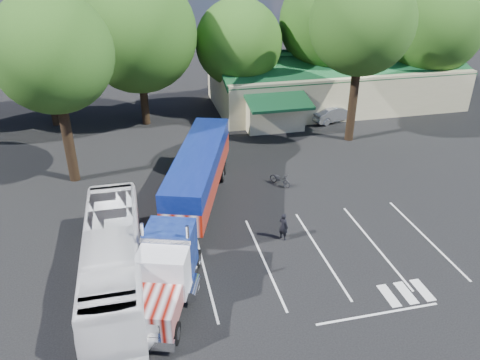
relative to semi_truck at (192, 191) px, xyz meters
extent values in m
plane|color=black|center=(3.11, 1.51, -2.18)|extent=(120.00, 120.00, 0.00)
cube|color=beige|center=(17.11, 19.51, -0.18)|extent=(24.00, 11.00, 4.00)
cube|color=#17512B|center=(17.11, 17.11, 2.32)|extent=(24.20, 6.25, 2.10)
cube|color=#17512B|center=(17.11, 21.91, 2.32)|extent=(24.20, 6.25, 2.10)
cube|color=beige|center=(9.11, 13.81, -0.78)|extent=(5.00, 2.50, 2.80)
cube|color=#17512B|center=(9.11, 12.51, 0.72)|extent=(5.40, 3.19, 0.80)
cylinder|color=black|center=(-9.89, 19.31, -0.18)|extent=(0.70, 0.70, 4.00)
sphere|color=#224D16|center=(-9.89, 19.31, 4.97)|extent=(8.40, 8.40, 8.40)
cylinder|color=black|center=(-1.89, 17.71, -0.03)|extent=(0.70, 0.70, 4.30)
sphere|color=#224D16|center=(-1.89, 17.71, 5.87)|extent=(10.00, 10.00, 10.00)
cylinder|color=black|center=(7.11, 19.01, -0.38)|extent=(0.70, 0.70, 3.60)
sphere|color=#224D16|center=(7.11, 19.01, 4.42)|extent=(8.00, 8.00, 8.00)
cylinder|color=black|center=(16.11, 19.51, 0.07)|extent=(0.70, 0.70, 4.50)
sphere|color=#224D16|center=(16.11, 19.51, 5.92)|extent=(9.60, 9.60, 9.60)
cylinder|color=black|center=(26.11, 18.31, -0.23)|extent=(0.70, 0.70, 3.90)
sphere|color=#224D16|center=(26.11, 18.31, 5.62)|extent=(10.40, 10.40, 10.40)
cylinder|color=black|center=(-7.39, 7.51, 0.82)|extent=(0.70, 0.70, 6.00)
sphere|color=#224D16|center=(-7.39, 7.51, 6.67)|extent=(7.60, 7.60, 7.60)
cylinder|color=black|center=(14.61, 10.01, 1.07)|extent=(0.70, 0.70, 6.50)
sphere|color=#224D16|center=(14.61, 10.01, 7.32)|extent=(8.00, 8.00, 8.00)
cube|color=black|center=(-2.11, -6.30, -1.51)|extent=(2.85, 6.24, 0.22)
cube|color=white|center=(-3.19, -9.49, -1.60)|extent=(2.20, 0.93, 0.49)
cube|color=white|center=(-3.13, -9.32, -1.06)|extent=(1.06, 0.45, 0.81)
cube|color=white|center=(-2.80, -8.34, -0.88)|extent=(2.64, 2.70, 1.03)
cube|color=silver|center=(-2.23, -6.64, -0.34)|extent=(2.58, 2.08, 2.06)
cube|color=black|center=(-2.42, -7.19, 0.11)|extent=(1.98, 0.73, 0.90)
cube|color=white|center=(-1.99, -5.91, 0.82)|extent=(2.24, 0.83, 0.22)
cube|color=#0B1753|center=(-1.71, -5.11, -0.16)|extent=(2.70, 2.42, 2.42)
cylinder|color=white|center=(-2.95, -5.54, 0.15)|extent=(0.20, 0.20, 3.05)
cylinder|color=white|center=(-0.99, -6.20, 0.15)|extent=(0.20, 0.20, 3.05)
cylinder|color=white|center=(-3.24, -5.83, -1.51)|extent=(1.02, 1.55, 0.59)
cylinder|color=white|center=(-0.94, -6.60, -1.51)|extent=(1.02, 1.55, 0.59)
cube|color=white|center=(0.77, 2.30, -0.25)|extent=(5.87, 11.64, 1.35)
cube|color=navy|center=(0.77, 2.30, 0.96)|extent=(5.87, 11.64, 1.08)
cube|color=black|center=(1.97, 5.87, -1.42)|extent=(2.02, 3.32, 0.31)
cube|color=black|center=(-1.37, -2.10, -1.55)|extent=(0.14, 0.14, 1.26)
cube|color=black|center=(-0.18, -2.50, -1.55)|extent=(0.14, 0.14, 1.26)
cube|color=white|center=(2.63, 7.83, -1.78)|extent=(2.08, 0.79, 0.11)
cylinder|color=black|center=(-3.84, -8.47, -1.69)|extent=(0.61, 1.04, 0.99)
cylinder|color=black|center=(-2.05, -9.07, -1.69)|extent=(0.61, 1.04, 0.99)
cylinder|color=black|center=(-2.52, -4.55, -1.69)|extent=(0.61, 1.04, 0.99)
cylinder|color=black|center=(-0.74, -5.15, -1.69)|extent=(0.61, 1.04, 0.99)
cylinder|color=black|center=(-2.21, -3.61, -1.69)|extent=(0.61, 1.04, 0.99)
cylinder|color=black|center=(-0.42, -4.21, -1.69)|extent=(0.61, 1.04, 0.99)
cylinder|color=black|center=(0.85, 5.49, -1.69)|extent=(0.61, 1.04, 0.99)
cylinder|color=black|center=(2.64, 4.89, -1.69)|extent=(0.61, 1.04, 0.99)
cylinder|color=black|center=(1.19, 6.51, -1.69)|extent=(0.61, 1.04, 0.99)
cylinder|color=black|center=(2.98, 5.91, -1.69)|extent=(0.61, 1.04, 0.99)
imported|color=black|center=(4.71, -2.79, -1.35)|extent=(0.67, 0.72, 1.66)
imported|color=black|center=(6.48, 3.43, -1.72)|extent=(1.49, 1.80, 0.92)
imported|color=white|center=(-4.49, -4.62, -0.63)|extent=(2.61, 11.13, 3.10)
imported|color=#9C9EA3|center=(15.11, 14.48, -1.42)|extent=(4.87, 2.87, 1.52)
camera|label=1|loc=(-2.62, -23.71, 13.07)|focal=35.00mm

